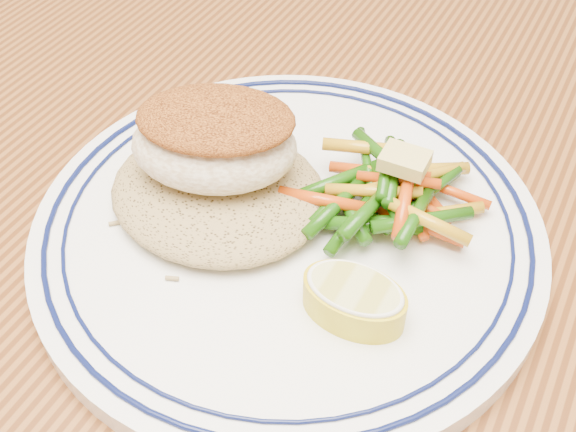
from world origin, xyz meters
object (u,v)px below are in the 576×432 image
at_px(plate, 288,229).
at_px(dining_table, 328,392).
at_px(fish_fillet, 215,139).
at_px(lemon_wedge, 354,298).
at_px(vegetable_pile, 388,195).
at_px(rice_pilaf, 218,188).

bearing_deg(plate, dining_table, -30.72).
xyz_separation_m(fish_fillet, lemon_wedge, (0.10, -0.04, -0.03)).
bearing_deg(plate, lemon_wedge, -35.09).
bearing_deg(lemon_wedge, plate, 144.91).
height_order(dining_table, vegetable_pile, vegetable_pile).
xyz_separation_m(fish_fillet, vegetable_pile, (0.09, 0.03, -0.03)).
relative_size(plate, lemon_wedge, 5.36).
xyz_separation_m(rice_pilaf, lemon_wedge, (0.10, -0.04, -0.00)).
bearing_deg(plate, fish_fillet, 177.47).
bearing_deg(vegetable_pile, rice_pilaf, -156.63).
bearing_deg(dining_table, plate, 149.28).
height_order(dining_table, lemon_wedge, lemon_wedge).
bearing_deg(rice_pilaf, lemon_wedge, -19.62).
relative_size(plate, vegetable_pile, 2.68).
bearing_deg(dining_table, rice_pilaf, 166.82).
bearing_deg(plate, vegetable_pile, 35.68).
height_order(plate, rice_pilaf, rice_pilaf).
bearing_deg(lemon_wedge, dining_table, 135.75).
bearing_deg(vegetable_pile, fish_fillet, -161.51).
relative_size(dining_table, fish_fillet, 13.83).
bearing_deg(dining_table, vegetable_pile, 85.80).
distance_m(dining_table, fish_fillet, 0.18).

